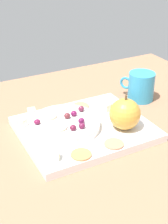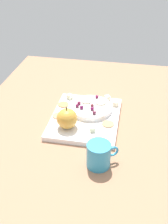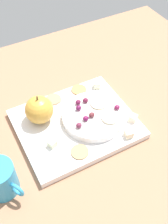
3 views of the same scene
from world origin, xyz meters
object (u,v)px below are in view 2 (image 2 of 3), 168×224
(cheese_cube_1, at_px, (93,129))
(grape_0, at_px, (97,97))
(platter, at_px, (85,118))
(cheese_cube_0, at_px, (116,104))
(cheese_cube_3, at_px, (107,98))
(cracker_1, at_px, (58,116))
(grape_5, at_px, (77,105))
(cup, at_px, (99,155))
(cheese_cube_2, at_px, (70,97))
(apple_whole, at_px, (67,119))
(apple_slice_1, at_px, (86,101))
(serving_dish, at_px, (91,108))
(grape_3, at_px, (92,106))
(cracker_2, at_px, (63,104))
(grape_1, at_px, (79,103))
(apple_slice_0, at_px, (101,102))
(cracker_0, at_px, (108,124))
(grape_6, at_px, (92,109))
(grape_4, at_px, (94,113))
(grape_2, at_px, (82,107))

(cheese_cube_1, bearing_deg, grape_0, 4.08)
(platter, relative_size, cheese_cube_0, 15.63)
(cheese_cube_3, bearing_deg, cracker_1, 132.13)
(cracker_1, relative_size, grape_5, 2.86)
(cup, bearing_deg, cheese_cube_2, 26.76)
(apple_whole, height_order, apple_slice_1, apple_whole)
(serving_dish, height_order, cheese_cube_3, same)
(cheese_cube_1, distance_m, grape_0, 0.21)
(grape_0, bearing_deg, apple_whole, 157.10)
(cracker_1, xyz_separation_m, grape_3, (0.06, -0.13, 0.03))
(platter, relative_size, cracker_2, 6.91)
(cheese_cube_3, distance_m, grape_1, 0.14)
(grape_0, distance_m, apple_slice_0, 0.04)
(platter, bearing_deg, grape_5, 52.97)
(cracker_1, relative_size, cracker_2, 1.00)
(cracker_0, height_order, grape_6, grape_6)
(cheese_cube_3, relative_size, cracker_2, 0.44)
(cheese_cube_0, xyz_separation_m, cracker_0, (-0.14, 0.02, -0.01))
(cracker_2, xyz_separation_m, grape_0, (0.05, -0.14, 0.03))
(cracker_1, distance_m, grape_6, 0.14)
(serving_dish, height_order, apple_whole, apple_whole)
(cracker_2, bearing_deg, grape_3, -101.94)
(cracker_2, relative_size, grape_3, 2.86)
(cheese_cube_3, height_order, grape_3, grape_3)
(grape_4, bearing_deg, grape_1, 50.96)
(apple_whole, relative_size, cracker_1, 1.69)
(serving_dish, bearing_deg, cheese_cube_2, 55.28)
(cracker_0, bearing_deg, serving_dish, 43.78)
(platter, distance_m, grape_0, 0.12)
(serving_dish, relative_size, grape_0, 10.82)
(cracker_2, height_order, grape_5, grape_5)
(grape_1, distance_m, grape_5, 0.02)
(apple_whole, xyz_separation_m, cracker_1, (0.06, 0.05, -0.04))
(grape_1, bearing_deg, serving_dish, -92.24)
(cheese_cube_1, relative_size, apple_slice_1, 0.44)
(cracker_2, distance_m, grape_2, 0.10)
(cheese_cube_2, height_order, grape_5, grape_5)
(cheese_cube_0, bearing_deg, serving_dish, 118.04)
(cheese_cube_3, xyz_separation_m, grape_1, (-0.09, 0.11, 0.02))
(grape_1, distance_m, cup, 0.32)
(cracker_0, xyz_separation_m, grape_0, (0.15, 0.07, 0.03))
(grape_1, relative_size, grape_4, 1.00)
(platter, xyz_separation_m, grape_6, (0.02, -0.02, 0.04))
(serving_dish, bearing_deg, cup, -165.32)
(serving_dish, bearing_deg, grape_1, 87.76)
(cheese_cube_0, distance_m, apple_slice_0, 0.07)
(grape_0, distance_m, grape_6, 0.10)
(grape_4, bearing_deg, grape_0, 3.75)
(grape_2, height_order, grape_3, same)
(grape_6, xyz_separation_m, apple_slice_1, (0.06, 0.04, -0.00))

